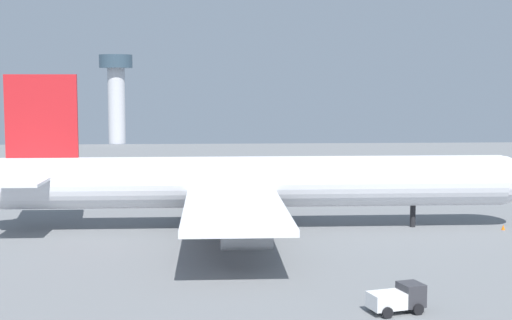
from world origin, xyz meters
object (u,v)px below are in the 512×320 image
(cargo_airplane, at_px, (254,182))
(baggage_tug, at_px, (398,298))
(safety_cone_nose, at_px, (503,227))
(control_tower, at_px, (116,89))

(cargo_airplane, distance_m, baggage_tug, 37.20)
(cargo_airplane, bearing_deg, safety_cone_nose, -4.98)
(baggage_tug, height_order, safety_cone_nose, baggage_tug)
(safety_cone_nose, distance_m, control_tower, 158.90)
(cargo_airplane, relative_size, baggage_tug, 14.22)
(control_tower, bearing_deg, cargo_airplane, -76.13)
(safety_cone_nose, bearing_deg, cargo_airplane, 175.02)
(baggage_tug, bearing_deg, cargo_airplane, 105.10)
(baggage_tug, distance_m, control_tower, 182.65)
(cargo_airplane, height_order, baggage_tug, cargo_airplane)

